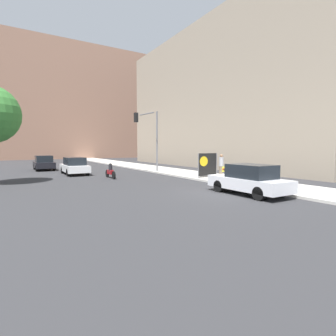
{
  "coord_description": "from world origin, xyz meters",
  "views": [
    {
      "loc": [
        -9.93,
        -9.93,
        2.41
      ],
      "look_at": [
        -0.66,
        5.41,
        0.98
      ],
      "focal_mm": 28.0,
      "sensor_mm": 36.0,
      "label": 1
    }
  ],
  "objects_px": {
    "car_on_road_midblock": "(44,163)",
    "jogger_on_sidewalk": "(221,166)",
    "seated_protester": "(230,172)",
    "protest_banner": "(207,165)",
    "parked_car_curbside": "(249,180)",
    "traffic_light_pole": "(149,131)",
    "car_on_road_nearest": "(75,166)",
    "motorcycle_on_road": "(110,172)"
  },
  "relations": [
    {
      "from": "jogger_on_sidewalk",
      "to": "car_on_road_nearest",
      "type": "xyz_separation_m",
      "value": [
        -8.67,
        9.33,
        -0.28
      ]
    },
    {
      "from": "parked_car_curbside",
      "to": "traffic_light_pole",
      "type": "bearing_deg",
      "value": 86.04
    },
    {
      "from": "protest_banner",
      "to": "car_on_road_midblock",
      "type": "distance_m",
      "value": 17.72
    },
    {
      "from": "car_on_road_nearest",
      "to": "motorcycle_on_road",
      "type": "height_order",
      "value": "car_on_road_nearest"
    },
    {
      "from": "traffic_light_pole",
      "to": "motorcycle_on_road",
      "type": "xyz_separation_m",
      "value": [
        -4.6,
        -2.31,
        -3.39
      ]
    },
    {
      "from": "protest_banner",
      "to": "car_on_road_nearest",
      "type": "distance_m",
      "value": 11.71
    },
    {
      "from": "seated_protester",
      "to": "car_on_road_midblock",
      "type": "relative_size",
      "value": 0.29
    },
    {
      "from": "jogger_on_sidewalk",
      "to": "motorcycle_on_road",
      "type": "height_order",
      "value": "jogger_on_sidewalk"
    },
    {
      "from": "seated_protester",
      "to": "jogger_on_sidewalk",
      "type": "relative_size",
      "value": 0.69
    },
    {
      "from": "protest_banner",
      "to": "car_on_road_midblock",
      "type": "relative_size",
      "value": 0.44
    },
    {
      "from": "protest_banner",
      "to": "motorcycle_on_road",
      "type": "bearing_deg",
      "value": 145.73
    },
    {
      "from": "car_on_road_midblock",
      "to": "jogger_on_sidewalk",
      "type": "bearing_deg",
      "value": -55.92
    },
    {
      "from": "jogger_on_sidewalk",
      "to": "protest_banner",
      "type": "xyz_separation_m",
      "value": [
        -0.71,
        0.73,
        0.07
      ]
    },
    {
      "from": "protest_banner",
      "to": "car_on_road_nearest",
      "type": "xyz_separation_m",
      "value": [
        -7.95,
        8.59,
        -0.35
      ]
    },
    {
      "from": "traffic_light_pole",
      "to": "parked_car_curbside",
      "type": "bearing_deg",
      "value": -93.96
    },
    {
      "from": "traffic_light_pole",
      "to": "car_on_road_midblock",
      "type": "relative_size",
      "value": 1.36
    },
    {
      "from": "protest_banner",
      "to": "motorcycle_on_road",
      "type": "height_order",
      "value": "protest_banner"
    },
    {
      "from": "seated_protester",
      "to": "car_on_road_nearest",
      "type": "distance_m",
      "value": 13.7
    },
    {
      "from": "parked_car_curbside",
      "to": "car_on_road_midblock",
      "type": "xyz_separation_m",
      "value": [
        -7.32,
        21.02,
        -0.0
      ]
    },
    {
      "from": "traffic_light_pole",
      "to": "motorcycle_on_road",
      "type": "relative_size",
      "value": 2.64
    },
    {
      "from": "jogger_on_sidewalk",
      "to": "motorcycle_on_road",
      "type": "distance_m",
      "value": 8.5
    },
    {
      "from": "jogger_on_sidewalk",
      "to": "car_on_road_midblock",
      "type": "xyz_separation_m",
      "value": [
        -10.5,
        15.51,
        -0.27
      ]
    },
    {
      "from": "seated_protester",
      "to": "protest_banner",
      "type": "bearing_deg",
      "value": 89.07
    },
    {
      "from": "motorcycle_on_road",
      "to": "car_on_road_nearest",
      "type": "bearing_deg",
      "value": 112.04
    },
    {
      "from": "car_on_road_midblock",
      "to": "protest_banner",
      "type": "bearing_deg",
      "value": -56.5
    },
    {
      "from": "parked_car_curbside",
      "to": "car_on_road_midblock",
      "type": "bearing_deg",
      "value": 109.2
    },
    {
      "from": "seated_protester",
      "to": "car_on_road_midblock",
      "type": "bearing_deg",
      "value": 126.95
    },
    {
      "from": "seated_protester",
      "to": "traffic_light_pole",
      "type": "distance_m",
      "value": 10.01
    },
    {
      "from": "car_on_road_nearest",
      "to": "car_on_road_midblock",
      "type": "distance_m",
      "value": 6.45
    },
    {
      "from": "protest_banner",
      "to": "parked_car_curbside",
      "type": "distance_m",
      "value": 6.72
    },
    {
      "from": "traffic_light_pole",
      "to": "jogger_on_sidewalk",
      "type": "bearing_deg",
      "value": -72.47
    },
    {
      "from": "traffic_light_pole",
      "to": "parked_car_curbside",
      "type": "xyz_separation_m",
      "value": [
        -0.88,
        -12.77,
        -3.14
      ]
    },
    {
      "from": "traffic_light_pole",
      "to": "car_on_road_midblock",
      "type": "distance_m",
      "value": 12.05
    },
    {
      "from": "car_on_road_midblock",
      "to": "traffic_light_pole",
      "type": "bearing_deg",
      "value": -45.18
    },
    {
      "from": "protest_banner",
      "to": "parked_car_curbside",
      "type": "xyz_separation_m",
      "value": [
        -2.46,
        -6.24,
        -0.33
      ]
    },
    {
      "from": "protest_banner",
      "to": "parked_car_curbside",
      "type": "bearing_deg",
      "value": -111.53
    },
    {
      "from": "car_on_road_nearest",
      "to": "motorcycle_on_road",
      "type": "relative_size",
      "value": 2.07
    },
    {
      "from": "car_on_road_midblock",
      "to": "motorcycle_on_road",
      "type": "distance_m",
      "value": 11.17
    },
    {
      "from": "car_on_road_nearest",
      "to": "car_on_road_midblock",
      "type": "bearing_deg",
      "value": 106.48
    },
    {
      "from": "jogger_on_sidewalk",
      "to": "seated_protester",
      "type": "bearing_deg",
      "value": 90.67
    },
    {
      "from": "car_on_road_nearest",
      "to": "protest_banner",
      "type": "bearing_deg",
      "value": -47.21
    },
    {
      "from": "parked_car_curbside",
      "to": "motorcycle_on_road",
      "type": "relative_size",
      "value": 2.0
    }
  ]
}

